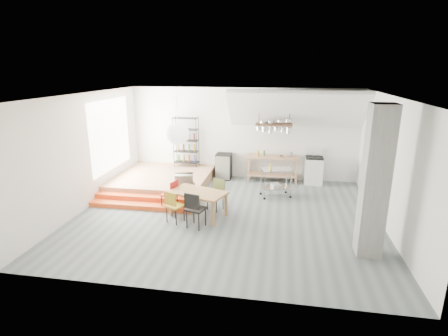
% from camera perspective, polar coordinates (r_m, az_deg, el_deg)
% --- Properties ---
extents(floor, '(8.00, 8.00, 0.00)m').
position_cam_1_polar(floor, '(9.59, 0.47, -7.63)').
color(floor, '#555F63').
rests_on(floor, ground).
extents(wall_back, '(8.00, 0.04, 3.20)m').
position_cam_1_polar(wall_back, '(12.45, 3.07, 5.62)').
color(wall_back, silver).
rests_on(wall_back, ground).
extents(wall_left, '(0.04, 7.00, 3.20)m').
position_cam_1_polar(wall_left, '(10.45, -21.72, 2.47)').
color(wall_left, silver).
rests_on(wall_left, ground).
extents(wall_right, '(0.04, 7.00, 3.20)m').
position_cam_1_polar(wall_right, '(9.33, 25.54, 0.49)').
color(wall_right, silver).
rests_on(wall_right, ground).
extents(ceiling, '(8.00, 7.00, 0.02)m').
position_cam_1_polar(ceiling, '(8.80, 0.52, 11.82)').
color(ceiling, white).
rests_on(ceiling, wall_back).
extents(slope_ceiling, '(4.40, 1.44, 1.32)m').
position_cam_1_polar(slope_ceiling, '(11.65, 11.73, 9.31)').
color(slope_ceiling, white).
rests_on(slope_ceiling, wall_back).
extents(window_pane, '(0.02, 2.50, 2.20)m').
position_cam_1_polar(window_pane, '(11.68, -18.00, 5.16)').
color(window_pane, white).
rests_on(window_pane, wall_left).
extents(platform, '(3.00, 3.00, 0.40)m').
position_cam_1_polar(platform, '(11.93, -9.91, -2.02)').
color(platform, '#A17550').
rests_on(platform, ground).
extents(step_lower, '(3.00, 0.35, 0.13)m').
position_cam_1_polar(step_lower, '(10.27, -13.46, -6.03)').
color(step_lower, '#E24F1A').
rests_on(step_lower, ground).
extents(step_upper, '(3.00, 0.35, 0.27)m').
position_cam_1_polar(step_upper, '(10.55, -12.76, -5.01)').
color(step_upper, '#E24F1A').
rests_on(step_upper, ground).
extents(concrete_column, '(0.50, 0.50, 3.20)m').
position_cam_1_polar(concrete_column, '(7.75, 23.43, -2.19)').
color(concrete_column, slate).
rests_on(concrete_column, ground).
extents(kitchen_counter, '(1.80, 0.60, 0.91)m').
position_cam_1_polar(kitchen_counter, '(12.26, 7.92, 0.64)').
color(kitchen_counter, '#A17550').
rests_on(kitchen_counter, ground).
extents(stove, '(0.60, 0.60, 1.18)m').
position_cam_1_polar(stove, '(12.35, 14.40, -0.31)').
color(stove, white).
rests_on(stove, ground).
extents(pot_rack, '(1.20, 0.50, 1.43)m').
position_cam_1_polar(pot_rack, '(11.75, 8.27, 6.70)').
color(pot_rack, '#452C1B').
rests_on(pot_rack, ceiling).
extents(wire_shelving, '(0.88, 0.38, 1.80)m').
position_cam_1_polar(wire_shelving, '(12.60, -6.21, 4.40)').
color(wire_shelving, black).
rests_on(wire_shelving, platform).
extents(microwave_shelf, '(0.60, 0.40, 0.16)m').
position_cam_1_polar(microwave_shelf, '(10.36, -6.53, -2.64)').
color(microwave_shelf, '#A17550').
rests_on(microwave_shelf, platform).
extents(paper_lantern, '(0.60, 0.60, 0.60)m').
position_cam_1_polar(paper_lantern, '(9.23, -7.60, 5.61)').
color(paper_lantern, white).
rests_on(paper_lantern, ceiling).
extents(dining_table, '(1.65, 1.26, 0.70)m').
position_cam_1_polar(dining_table, '(9.31, -4.26, -4.29)').
color(dining_table, olive).
rests_on(dining_table, ground).
extents(chair_mustard, '(0.52, 0.52, 0.86)m').
position_cam_1_polar(chair_mustard, '(9.02, -8.30, -5.84)').
color(chair_mustard, '#B7921F').
rests_on(chair_mustard, ground).
extents(chair_black, '(0.53, 0.53, 0.94)m').
position_cam_1_polar(chair_black, '(8.65, -4.86, -6.38)').
color(chair_black, black).
rests_on(chair_black, ground).
extents(chair_olive, '(0.52, 0.52, 0.85)m').
position_cam_1_polar(chair_olive, '(9.79, -1.18, -3.91)').
color(chair_olive, '#57632F').
rests_on(chair_olive, ground).
extents(chair_red, '(0.48, 0.48, 0.86)m').
position_cam_1_polar(chair_red, '(9.84, -8.60, -3.97)').
color(chair_red, red).
rests_on(chair_red, ground).
extents(rolling_cart, '(1.00, 0.75, 0.88)m').
position_cam_1_polar(rolling_cart, '(10.82, 8.50, -1.77)').
color(rolling_cart, silver).
rests_on(rolling_cart, ground).
extents(mini_fridge, '(0.54, 0.54, 0.91)m').
position_cam_1_polar(mini_fridge, '(12.51, -0.04, 0.31)').
color(mini_fridge, black).
rests_on(mini_fridge, ground).
extents(microwave, '(0.60, 0.48, 0.29)m').
position_cam_1_polar(microwave, '(10.31, -6.55, -1.78)').
color(microwave, beige).
rests_on(microwave, microwave_shelf).
extents(bowl, '(0.20, 0.20, 0.05)m').
position_cam_1_polar(bowl, '(12.13, 9.35, 1.92)').
color(bowl, silver).
rests_on(bowl, kitchen_counter).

